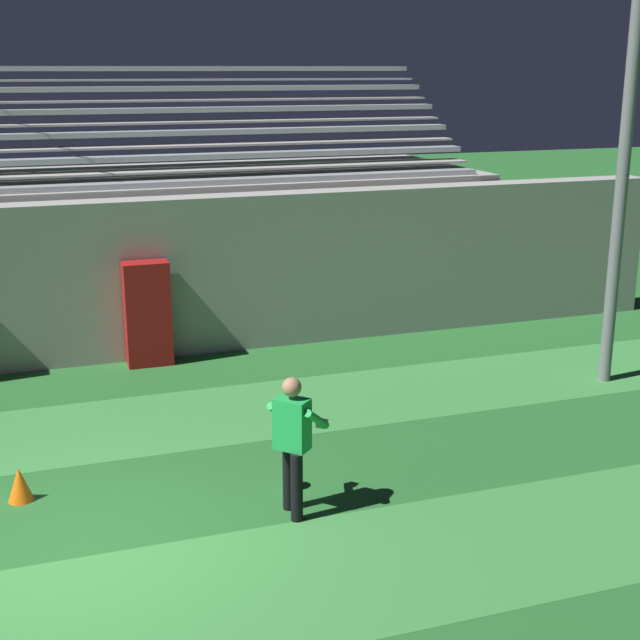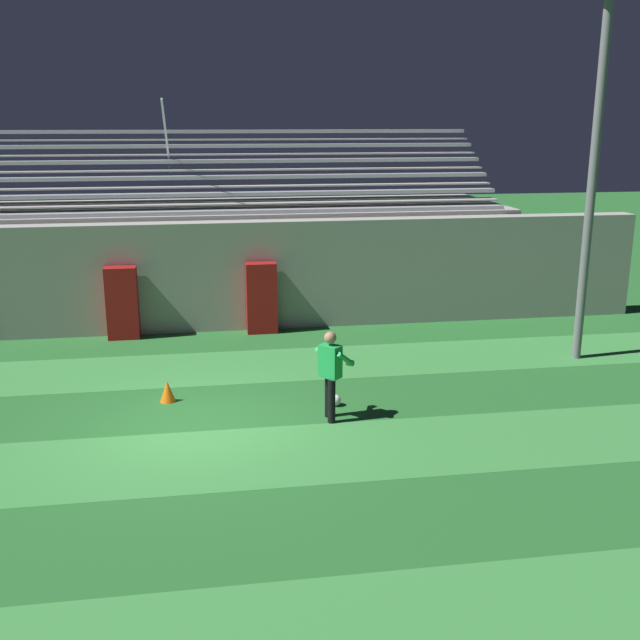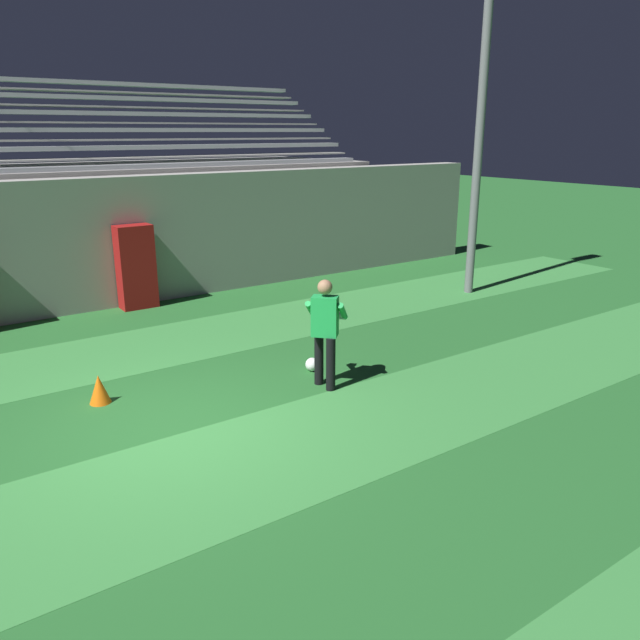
% 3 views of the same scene
% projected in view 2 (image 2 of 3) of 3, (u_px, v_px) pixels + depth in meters
% --- Properties ---
extents(ground_plane, '(80.00, 80.00, 0.00)m').
position_uv_depth(ground_plane, '(193.00, 427.00, 13.35)').
color(ground_plane, '#236028').
extents(turf_stripe_mid, '(28.00, 2.31, 0.01)m').
position_uv_depth(turf_stripe_mid, '(193.00, 460.00, 12.04)').
color(turf_stripe_mid, '#38843D').
rests_on(turf_stripe_mid, ground).
extents(turf_stripe_far, '(28.00, 2.31, 0.01)m').
position_uv_depth(turf_stripe_far, '(194.00, 369.00, 16.45)').
color(turf_stripe_far, '#38843D').
rests_on(turf_stripe_far, ground).
extents(back_wall, '(24.00, 0.60, 2.80)m').
position_uv_depth(back_wall, '(192.00, 277.00, 19.19)').
color(back_wall, '#999691').
rests_on(back_wall, ground).
extents(padding_pillar_gate_left, '(0.77, 0.44, 1.81)m').
position_uv_depth(padding_pillar_gate_left, '(122.00, 303.00, 18.53)').
color(padding_pillar_gate_left, maroon).
rests_on(padding_pillar_gate_left, ground).
extents(padding_pillar_gate_right, '(0.77, 0.44, 1.81)m').
position_uv_depth(padding_pillar_gate_right, '(262.00, 298.00, 19.05)').
color(padding_pillar_gate_right, maroon).
rests_on(padding_pillar_gate_right, ground).
extents(bleacher_stand, '(18.00, 4.75, 5.83)m').
position_uv_depth(bleacher_stand, '(193.00, 254.00, 21.73)').
color(bleacher_stand, '#999691').
rests_on(bleacher_stand, ground).
extents(floodlight_pole, '(0.90, 0.36, 8.39)m').
position_uv_depth(floodlight_pole, '(598.00, 121.00, 15.86)').
color(floodlight_pole, slate).
rests_on(floodlight_pole, ground).
extents(goalkeeper, '(0.74, 0.74, 1.67)m').
position_uv_depth(goalkeeper, '(331.00, 370.00, 13.45)').
color(goalkeeper, black).
rests_on(goalkeeper, ground).
extents(soccer_ball, '(0.22, 0.22, 0.22)m').
position_uv_depth(soccer_ball, '(335.00, 400.00, 14.31)').
color(soccer_ball, white).
rests_on(soccer_ball, ground).
extents(traffic_cone, '(0.30, 0.30, 0.42)m').
position_uv_depth(traffic_cone, '(168.00, 391.00, 14.50)').
color(traffic_cone, orange).
rests_on(traffic_cone, ground).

